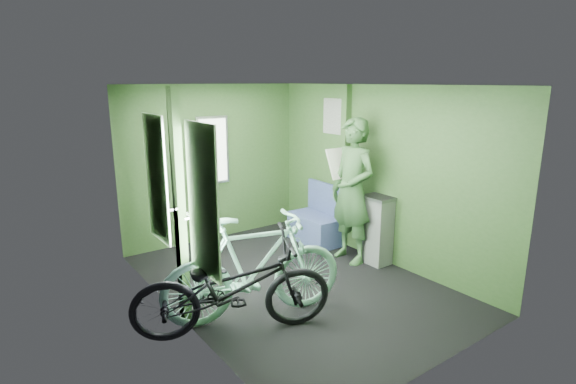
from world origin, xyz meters
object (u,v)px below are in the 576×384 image
Objects in this scene: bicycle_black at (234,335)px; bench_seat at (317,225)px; waste_box at (376,230)px; bicycle_mint at (255,318)px; passenger at (352,191)px.

bicycle_black is 2.15× the size of bench_seat.
waste_box reaches higher than bench_seat.
bicycle_mint is 2.15m from passenger.
waste_box is (2.38, 0.44, 0.45)m from bicycle_black.
bicycle_mint is 2.13m from waste_box.
waste_box is (2.06, 0.29, 0.45)m from bicycle_mint.
bicycle_mint is at bearing -171.90° from waste_box.
bicycle_black is 0.35m from bicycle_mint.
passenger is 0.60m from waste_box.
bicycle_mint is 2.39m from bench_seat.
bench_seat reaches higher than bicycle_mint.
bench_seat is (0.09, 0.82, -0.70)m from passenger.
bicycle_black is 2.06× the size of waste_box.
passenger reaches higher than bicycle_black.
bicycle_black is at bearing -71.07° from passenger.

